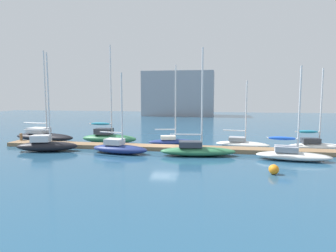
{
  "coord_description": "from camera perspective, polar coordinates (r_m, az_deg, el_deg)",
  "views": [
    {
      "loc": [
        4.9,
        -26.63,
        5.11
      ],
      "look_at": [
        0.0,
        2.0,
        2.0
      ],
      "focal_mm": 31.7,
      "sensor_mm": 36.0,
      "label": 1
    }
  ],
  "objects": [
    {
      "name": "ground_plane",
      "position": [
        27.56,
        -0.7,
        -4.58
      ],
      "size": [
        120.0,
        120.0,
        0.0
      ],
      "primitive_type": "plane",
      "color": "navy"
    },
    {
      "name": "dock_pier",
      "position": [
        27.53,
        -0.7,
        -4.2
      ],
      "size": [
        31.27,
        1.77,
        0.37
      ],
      "primitive_type": "cube",
      "color": "#846647",
      "rests_on": "ground_plane"
    },
    {
      "name": "dock_piling_near_end",
      "position": [
        34.28,
        -26.39,
        -2.18
      ],
      "size": [
        0.28,
        0.28,
        1.1
      ],
      "primitive_type": "cylinder",
      "color": "#846647",
      "rests_on": "ground_plane"
    },
    {
      "name": "sailboat_0",
      "position": [
        35.45,
        -22.78,
        -1.71
      ],
      "size": [
        7.41,
        3.08,
        9.81
      ],
      "rotation": [
        0.0,
        0.0,
        -0.12
      ],
      "color": "black",
      "rests_on": "ground_plane"
    },
    {
      "name": "sailboat_1",
      "position": [
        28.83,
        -22.3,
        -3.34
      ],
      "size": [
        5.56,
        2.78,
        8.74
      ],
      "rotation": [
        0.0,
        0.0,
        0.24
      ],
      "color": "black",
      "rests_on": "ground_plane"
    },
    {
      "name": "sailboat_2",
      "position": [
        31.82,
        -11.38,
        -2.04
      ],
      "size": [
        5.88,
        1.85,
        10.14
      ],
      "rotation": [
        0.0,
        0.0,
        0.0
      ],
      "color": "#2D7047",
      "rests_on": "ground_plane"
    },
    {
      "name": "sailboat_3",
      "position": [
        26.13,
        -9.36,
        -4.11
      ],
      "size": [
        5.3,
        2.42,
        6.94
      ],
      "rotation": [
        0.0,
        0.0,
        -0.14
      ],
      "color": "navy",
      "rests_on": "ground_plane"
    },
    {
      "name": "sailboat_4",
      "position": [
        30.25,
        0.87,
        -2.76
      ],
      "size": [
        5.2,
        2.44,
        8.0
      ],
      "rotation": [
        0.0,
        0.0,
        0.21
      ],
      "color": "navy",
      "rests_on": "ground_plane"
    },
    {
      "name": "sailboat_5",
      "position": [
        24.87,
        5.58,
        -4.55
      ],
      "size": [
        6.42,
        2.45,
        8.87
      ],
      "rotation": [
        0.0,
        0.0,
        0.13
      ],
      "color": "#2D7047",
      "rests_on": "ground_plane"
    },
    {
      "name": "sailboat_6",
      "position": [
        29.49,
        14.02,
        -3.22
      ],
      "size": [
        5.29,
        2.36,
        6.4
      ],
      "rotation": [
        0.0,
        0.0,
        -0.15
      ],
      "color": "white",
      "rests_on": "ground_plane"
    },
    {
      "name": "sailboat_7",
      "position": [
        25.04,
        22.78,
        -4.99
      ],
      "size": [
        5.73,
        2.27,
        7.26
      ],
      "rotation": [
        0.0,
        0.0,
        -0.11
      ],
      "color": "white",
      "rests_on": "ground_plane"
    },
    {
      "name": "sailboat_8",
      "position": [
        30.26,
        26.44,
        -3.24
      ],
      "size": [
        5.3,
        1.82,
        7.42
      ],
      "rotation": [
        0.0,
        0.0,
        0.09
      ],
      "color": "white",
      "rests_on": "ground_plane"
    },
    {
      "name": "mooring_buoy_orange",
      "position": [
        20.35,
        19.67,
        -7.86
      ],
      "size": [
        0.64,
        0.64,
        0.64
      ],
      "primitive_type": "sphere",
      "color": "orange",
      "rests_on": "ground_plane"
    },
    {
      "name": "harbor_building_distant",
      "position": [
        72.52,
        2.1,
        6.23
      ],
      "size": [
        16.81,
        8.51,
        10.54
      ],
      "primitive_type": "cube",
      "color": "#9399A3",
      "rests_on": "ground_plane"
    }
  ]
}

